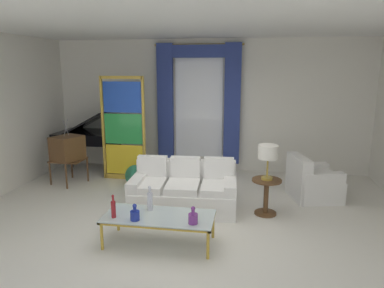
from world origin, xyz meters
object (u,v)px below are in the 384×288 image
at_px(coffee_table, 159,218).
at_px(peacock_figurine, 134,176).
at_px(bottle_blue_decanter, 113,208).
at_px(bottle_amber_squat, 135,215).
at_px(round_side_table, 266,193).
at_px(bottle_crystal_tall, 193,218).
at_px(bottle_ruby_flask, 150,200).
at_px(vintage_tv, 67,149).
at_px(grand_piano, 92,135).
at_px(stained_glass_divider, 123,131).
at_px(table_lamp_brass, 268,153).
at_px(couch_white_long, 184,191).
at_px(armchair_white, 311,183).

xyz_separation_m(coffee_table, peacock_figurine, (-1.11, 2.20, -0.16)).
xyz_separation_m(coffee_table, bottle_blue_decanter, (-0.58, -0.16, 0.16)).
bearing_deg(bottle_amber_squat, round_side_table, 40.02).
bearing_deg(coffee_table, peacock_figurine, 116.82).
height_order(bottle_crystal_tall, bottle_ruby_flask, bottle_ruby_flask).
bearing_deg(vintage_tv, grand_piano, 89.61).
height_order(stained_glass_divider, table_lamp_brass, stained_glass_divider).
distance_m(couch_white_long, grand_piano, 3.35).
relative_size(peacock_figurine, grand_piano, 0.40).
relative_size(vintage_tv, peacock_figurine, 2.24).
relative_size(stained_glass_divider, table_lamp_brass, 3.86).
height_order(coffee_table, peacock_figurine, peacock_figurine).
height_order(vintage_tv, peacock_figurine, vintage_tv).
distance_m(couch_white_long, bottle_ruby_flask, 1.20).
bearing_deg(peacock_figurine, bottle_ruby_flask, -65.19).
height_order(bottle_amber_squat, bottle_ruby_flask, bottle_ruby_flask).
xyz_separation_m(coffee_table, stained_glass_divider, (-1.47, 2.68, 0.68)).
distance_m(coffee_table, stained_glass_divider, 3.13).
relative_size(armchair_white, table_lamp_brass, 1.74).
relative_size(peacock_figurine, table_lamp_brass, 1.05).
relative_size(coffee_table, grand_piano, 0.99).
xyz_separation_m(bottle_ruby_flask, peacock_figurine, (-0.94, 2.03, -0.33)).
bearing_deg(bottle_ruby_flask, couch_white_long, 76.70).
bearing_deg(couch_white_long, bottle_blue_decanter, -114.74).
xyz_separation_m(bottle_amber_squat, bottle_ruby_flask, (0.10, 0.36, 0.07)).
relative_size(couch_white_long, bottle_crystal_tall, 7.76).
bearing_deg(bottle_blue_decanter, peacock_figurine, 102.73).
height_order(armchair_white, table_lamp_brass, table_lamp_brass).
height_order(coffee_table, bottle_blue_decanter, bottle_blue_decanter).
height_order(bottle_blue_decanter, bottle_ruby_flask, bottle_ruby_flask).
height_order(bottle_ruby_flask, peacock_figurine, bottle_ruby_flask).
bearing_deg(coffee_table, stained_glass_divider, 118.73).
bearing_deg(round_side_table, coffee_table, -139.30).
bearing_deg(vintage_tv, bottle_crystal_tall, -38.41).
distance_m(peacock_figurine, table_lamp_brass, 2.86).
distance_m(bottle_blue_decanter, bottle_crystal_tall, 1.08).
bearing_deg(grand_piano, vintage_tv, -90.39).
distance_m(coffee_table, bottle_crystal_tall, 0.54).
bearing_deg(table_lamp_brass, vintage_tv, 166.56).
relative_size(coffee_table, bottle_blue_decanter, 4.69).
bearing_deg(grand_piano, round_side_table, -27.54).
bearing_deg(armchair_white, bottle_ruby_flask, -141.61).
distance_m(table_lamp_brass, grand_piano, 4.49).
height_order(bottle_blue_decanter, peacock_figurine, bottle_blue_decanter).
xyz_separation_m(bottle_amber_squat, table_lamp_brass, (1.74, 1.46, 0.54)).
height_order(armchair_white, grand_piano, grand_piano).
height_order(peacock_figurine, grand_piano, grand_piano).
xyz_separation_m(bottle_blue_decanter, bottle_crystal_tall, (1.07, -0.01, -0.05)).
bearing_deg(table_lamp_brass, coffee_table, -139.30).
bearing_deg(peacock_figurine, grand_piano, 140.82).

